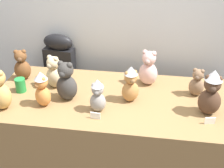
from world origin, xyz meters
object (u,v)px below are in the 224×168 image
Objects in this scene: teddy_bear_chestnut at (22,66)px; teddy_bear_sand at (54,73)px; teddy_bear_mocha at (197,83)px; teddy_bear_ginger at (42,89)px; instrument_case at (62,82)px; teddy_bear_ash at (98,96)px; teddy_bear_caramel at (131,84)px; teddy_bear_blush at (148,69)px; teddy_bear_cocoa at (211,93)px; teddy_bear_charcoal at (66,82)px; party_cup_green at (20,85)px; display_table at (112,134)px.

teddy_bear_sand is (0.30, -0.09, 0.00)m from teddy_bear_chestnut.
teddy_bear_ginger is (-1.11, -0.31, 0.03)m from teddy_bear_mocha.
instrument_case is 3.94× the size of teddy_bear_ash.
teddy_bear_blush is at bearing 41.05° from teddy_bear_caramel.
teddy_bear_mocha is at bearing 23.91° from teddy_bear_sand.
teddy_bear_mocha is 0.83× the size of teddy_bear_sand.
teddy_bear_blush reaches higher than teddy_bear_sand.
teddy_bear_sand is at bearing -161.95° from teddy_bear_mocha.
teddy_bear_blush is at bearing 61.19° from teddy_bear_ginger.
teddy_bear_blush reaches higher than teddy_bear_chestnut.
teddy_bear_chestnut is 0.78× the size of teddy_bear_cocoa.
teddy_bear_charcoal is at bearing 67.06° from teddy_bear_ginger.
party_cup_green is at bearing -98.14° from instrument_case.
teddy_bear_cocoa is at bearing 7.74° from teddy_bear_ash.
display_table is 6.67× the size of teddy_bear_ginger.
teddy_bear_caramel is (0.92, -0.20, 0.01)m from teddy_bear_chestnut.
teddy_bear_charcoal is 1.23× the size of teddy_bear_ash.
teddy_bear_blush is at bearing 54.48° from teddy_bear_ash.
teddy_bear_charcoal is 0.28m from teddy_bear_ash.
teddy_bear_chestnut is 0.86× the size of teddy_bear_charcoal.
teddy_bear_mocha reaches higher than party_cup_green.
teddy_bear_sand is at bearing -29.75° from teddy_bear_chestnut.
teddy_bear_charcoal is 0.91× the size of teddy_bear_cocoa.
teddy_bear_charcoal is at bearing -42.73° from teddy_bear_chestnut.
teddy_bear_charcoal reaches higher than teddy_bear_ginger.
teddy_bear_sand is 0.63m from teddy_bear_caramel.
teddy_bear_mocha is 2.04× the size of party_cup_green.
teddy_bear_caramel is 0.84× the size of teddy_bear_cocoa.
teddy_bear_mocha is 1.36m from party_cup_green.
teddy_bear_ginger is at bearing -179.82° from teddy_bear_ash.
teddy_bear_cocoa reaches higher than teddy_bear_ginger.
display_table is 0.83m from party_cup_green.
teddy_bear_ginger is 0.41m from teddy_bear_ash.
instrument_case is at bearing 124.34° from teddy_bear_charcoal.
teddy_bear_sand is 1.19m from teddy_bear_cocoa.
teddy_bear_ash is at bearing 29.71° from teddy_bear_ginger.
teddy_bear_chestnut reaches higher than teddy_bear_mocha.
instrument_case is 3.49× the size of teddy_bear_caramel.
teddy_bear_sand is at bearing 143.73° from teddy_bear_caramel.
teddy_bear_caramel reaches higher than display_table.
teddy_bear_charcoal is (0.25, -0.61, 0.36)m from instrument_case.
party_cup_green is at bearing -157.62° from teddy_bear_mocha.
teddy_bear_chestnut is 0.98× the size of teddy_bear_sand.
teddy_bear_ginger is (-0.48, -0.17, 0.49)m from display_table.
teddy_bear_sand is at bearing 144.64° from teddy_bear_charcoal.
teddy_bear_ginger is at bearing 168.30° from teddy_bear_caramel.
teddy_bear_cocoa is (0.55, -0.08, 0.03)m from teddy_bear_caramel.
teddy_bear_charcoal reaches higher than teddy_bear_caramel.
teddy_bear_cocoa reaches higher than teddy_bear_chestnut.
teddy_bear_ginger reaches higher than instrument_case.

